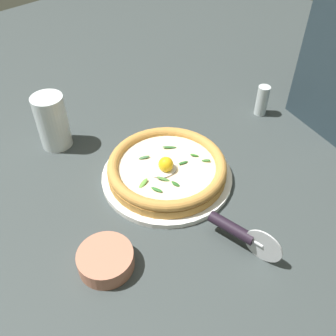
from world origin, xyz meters
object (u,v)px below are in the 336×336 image
(pizza, at_px, (168,168))
(pepper_shaker, at_px, (263,101))
(drinking_glass, at_px, (53,125))
(side_bowl, at_px, (106,260))
(pizza_cutter, at_px, (240,233))

(pizza, relative_size, pepper_shaker, 3.17)
(pizza, distance_m, drinking_glass, 0.30)
(side_bowl, distance_m, pizza_cutter, 0.25)
(drinking_glass, relative_size, pepper_shaker, 1.63)
(pizza, height_order, pizza_cutter, pizza_cutter)
(pizza_cutter, bearing_deg, drinking_glass, 98.55)
(pizza, bearing_deg, side_bowl, -161.21)
(pizza_cutter, height_order, pepper_shaker, pepper_shaker)
(side_bowl, bearing_deg, pizza_cutter, -34.18)
(pizza, distance_m, side_bowl, 0.25)
(pizza, bearing_deg, drinking_glass, 110.86)
(drinking_glass, bearing_deg, pepper_shaker, -31.19)
(pizza, relative_size, pizza_cutter, 1.76)
(pizza, xyz_separation_m, pizza_cutter, (-0.03, -0.22, 0.00))
(side_bowl, distance_m, drinking_glass, 0.38)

